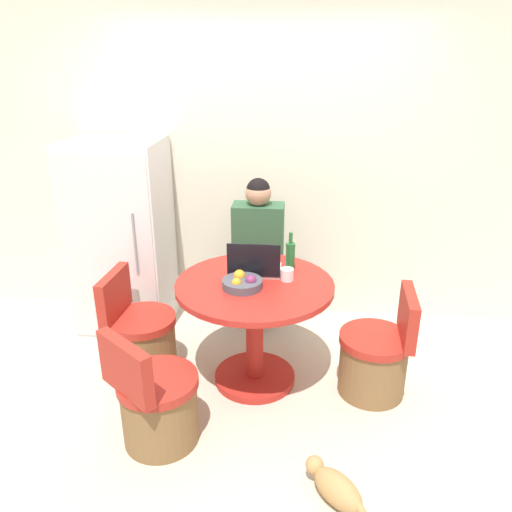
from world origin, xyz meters
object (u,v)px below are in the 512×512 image
object	(u,v)px
chair_left_side	(142,339)
laptop	(255,267)
bottle	(290,256)
person_seated	(259,250)
chair_right_side	(376,359)
dining_table	(255,314)
cat	(336,487)
refrigerator	(122,237)
fruit_bowl	(242,283)
chair_near_left_corner	(157,405)

from	to	relation	value
chair_left_side	laptop	xyz separation A→B (m)	(0.82, 0.09, 0.56)
bottle	person_seated	bearing A→B (deg)	116.67
chair_left_side	person_seated	xyz separation A→B (m)	(0.80, 0.69, 0.45)
chair_right_side	bottle	size ratio (longest dim) A/B	2.75
dining_table	chair_right_side	distance (m)	0.88
chair_left_side	cat	xyz separation A→B (m)	(1.35, -1.06, -0.17)
refrigerator	cat	bearing A→B (deg)	-46.09
dining_table	fruit_bowl	xyz separation A→B (m)	(-0.07, -0.08, 0.27)
dining_table	fruit_bowl	world-z (taller)	fruit_bowl
refrigerator	laptop	distance (m)	1.29
chair_left_side	fruit_bowl	xyz separation A→B (m)	(0.76, -0.14, 0.55)
person_seated	laptop	world-z (taller)	person_seated
laptop	cat	distance (m)	1.46
refrigerator	chair_right_side	bearing A→B (deg)	-21.65
chair_left_side	bottle	world-z (taller)	bottle
laptop	fruit_bowl	xyz separation A→B (m)	(-0.06, -0.23, -0.02)
chair_right_side	person_seated	size ratio (longest dim) A/B	0.59
chair_right_side	refrigerator	bearing A→B (deg)	-107.91
cat	bottle	bearing A→B (deg)	-29.33
person_seated	bottle	world-z (taller)	person_seated
chair_near_left_corner	fruit_bowl	size ratio (longest dim) A/B	2.93
chair_near_left_corner	person_seated	size ratio (longest dim) A/B	0.59
person_seated	fruit_bowl	world-z (taller)	person_seated
chair_right_side	laptop	distance (m)	1.04
refrigerator	dining_table	distance (m)	1.39
bottle	cat	distance (m)	1.49
chair_right_side	fruit_bowl	size ratio (longest dim) A/B	2.93
chair_left_side	chair_right_side	size ratio (longest dim) A/B	1.00
fruit_bowl	bottle	distance (m)	0.43
fruit_bowl	bottle	bearing A→B (deg)	45.42
chair_near_left_corner	bottle	bearing A→B (deg)	-91.79
laptop	cat	xyz separation A→B (m)	(0.53, -1.15, -0.74)
dining_table	chair_near_left_corner	size ratio (longest dim) A/B	1.38
chair_left_side	chair_near_left_corner	distance (m)	0.77
fruit_bowl	bottle	xyz separation A→B (m)	(0.30, 0.30, 0.07)
chair_right_side	fruit_bowl	distance (m)	1.06
refrigerator	laptop	size ratio (longest dim) A/B	4.41
dining_table	person_seated	bearing A→B (deg)	92.81
chair_left_side	laptop	distance (m)	1.00
person_seated	fruit_bowl	size ratio (longest dim) A/B	4.99
laptop	refrigerator	bearing A→B (deg)	-27.25
refrigerator	laptop	bearing A→B (deg)	-27.25
laptop	fruit_bowl	distance (m)	0.23
person_seated	laptop	bearing A→B (deg)	92.26
laptop	bottle	bearing A→B (deg)	-161.80
dining_table	fruit_bowl	bearing A→B (deg)	-132.38
dining_table	person_seated	size ratio (longest dim) A/B	0.81
refrigerator	fruit_bowl	world-z (taller)	refrigerator
refrigerator	fruit_bowl	distance (m)	1.35
bottle	fruit_bowl	bearing A→B (deg)	-134.58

